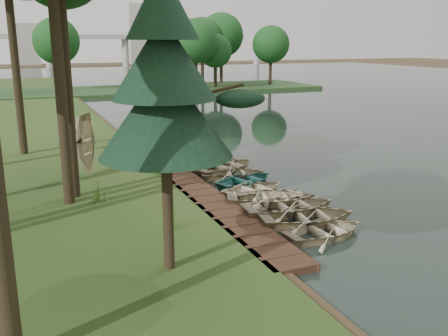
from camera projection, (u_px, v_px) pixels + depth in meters
name	position (u px, v px, depth m)	size (l,w,h in m)	color
ground	(237.00, 197.00, 22.78)	(300.00, 300.00, 0.00)	#3D2F1D
water	(422.00, 109.00, 51.83)	(130.00, 200.00, 0.05)	black
boardwalk	(205.00, 198.00, 22.14)	(1.60, 16.00, 0.30)	#382115
peninsula	(145.00, 90.00, 70.43)	(50.00, 14.00, 0.45)	#23401C
far_trees	(119.00, 45.00, 67.65)	(45.60, 5.60, 8.80)	black
bridge	(96.00, 40.00, 132.96)	(95.90, 4.00, 8.60)	#A5A5A0
building_a	(143.00, 34.00, 156.96)	(10.00, 8.00, 18.00)	#A5A5A0
building_b	(25.00, 44.00, 149.14)	(8.00, 8.00, 12.00)	#A5A5A0
rowboat_0	(326.00, 229.00, 17.89)	(2.31, 3.24, 0.67)	#C4B28E
rowboat_1	(308.00, 215.00, 19.16)	(2.73, 3.82, 0.79)	#C4B28E
rowboat_2	(290.00, 204.00, 20.32)	(2.85, 3.99, 0.83)	#C4B28E
rowboat_3	(271.00, 196.00, 21.47)	(2.79, 3.91, 0.81)	#C4B28E
rowboat_4	(255.00, 187.00, 22.89)	(2.35, 3.29, 0.68)	#C4B28E
rowboat_5	(247.00, 179.00, 24.37)	(2.36, 3.30, 0.68)	#2C7A71
rowboat_6	(233.00, 172.00, 25.58)	(2.39, 3.35, 0.69)	#C4B28E
rowboat_7	(226.00, 165.00, 26.82)	(2.81, 3.94, 0.82)	#C4B28E
rowboat_8	(211.00, 162.00, 27.65)	(2.59, 3.63, 0.75)	#C4B28E
rowboat_9	(203.00, 156.00, 29.24)	(2.18, 3.06, 0.63)	#C4B28E
rowboat_10	(202.00, 152.00, 30.45)	(2.16, 3.03, 0.63)	#C4B28E
stored_rowboat	(88.00, 169.00, 25.27)	(2.25, 3.15, 0.65)	#C4B28E
pine_tree	(164.00, 84.00, 13.66)	(3.80, 3.80, 8.55)	black
reeds_0	(170.00, 216.00, 17.98)	(0.60, 0.60, 1.00)	#3F661E
reeds_1	(158.00, 167.00, 25.25)	(0.60, 0.60, 0.87)	#3F661E
reeds_2	(99.00, 190.00, 21.17)	(0.60, 0.60, 0.95)	#3F661E
reeds_3	(139.00, 150.00, 28.91)	(0.60, 0.60, 1.00)	#3F661E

